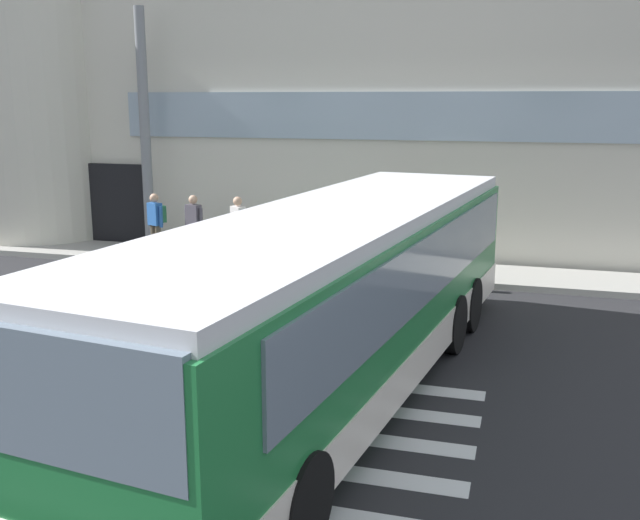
{
  "coord_description": "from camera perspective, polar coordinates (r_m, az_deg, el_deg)",
  "views": [
    {
      "loc": [
        4.63,
        -12.53,
        4.22
      ],
      "look_at": [
        1.23,
        -0.77,
        1.5
      ],
      "focal_mm": 40.77,
      "sensor_mm": 36.0,
      "label": 1
    }
  ],
  "objects": [
    {
      "name": "bay_paint_stripes",
      "position": [
        9.7,
        -1.28,
        -13.24
      ],
      "size": [
        4.4,
        3.96,
        0.01
      ],
      "color": "silver",
      "rests_on": "ground"
    },
    {
      "name": "bus_main_foreground",
      "position": [
        10.49,
        1.22,
        -3.46
      ],
      "size": [
        4.42,
        11.79,
        2.7
      ],
      "color": "#1E7238",
      "rests_on": "ground"
    },
    {
      "name": "entry_support_column",
      "position": [
        20.62,
        -13.57,
        9.85
      ],
      "size": [
        0.28,
        0.28,
        6.46
      ],
      "primitive_type": "cylinder",
      "color": "slate",
      "rests_on": "boarding_curb"
    },
    {
      "name": "ground_plane",
      "position": [
        14.02,
        -3.97,
        -5.08
      ],
      "size": [
        80.0,
        90.0,
        0.02
      ],
      "primitive_type": "cube",
      "color": "#232326",
      "rests_on": "ground"
    },
    {
      "name": "passenger_by_doorway",
      "position": [
        18.97,
        -9.86,
        2.81
      ],
      "size": [
        0.57,
        0.32,
        1.68
      ],
      "color": "#1E2338",
      "rests_on": "boarding_curb"
    },
    {
      "name": "safety_bollard_yellow",
      "position": [
        16.63,
        10.77,
        -0.8
      ],
      "size": [
        0.18,
        0.18,
        0.9
      ],
      "primitive_type": "cylinder",
      "color": "yellow",
      "rests_on": "ground"
    },
    {
      "name": "boarding_curb",
      "position": [
        18.41,
        1.13,
        -0.49
      ],
      "size": [
        24.56,
        2.0,
        0.15
      ],
      "primitive_type": "cube",
      "color": "#9E9B93",
      "rests_on": "ground"
    },
    {
      "name": "passenger_at_curb_edge",
      "position": [
        18.51,
        -6.44,
        2.68
      ],
      "size": [
        0.51,
        0.39,
        1.68
      ],
      "color": "#2D2D33",
      "rests_on": "boarding_curb"
    },
    {
      "name": "passenger_near_column",
      "position": [
        19.5,
        -12.74,
        3.05
      ],
      "size": [
        0.54,
        0.48,
        1.68
      ],
      "color": "#4C4233",
      "rests_on": "boarding_curb"
    },
    {
      "name": "terminal_building",
      "position": [
        24.72,
        3.77,
        11.74
      ],
      "size": [
        22.36,
        13.8,
        7.8
      ],
      "color": "beige",
      "rests_on": "ground"
    }
  ]
}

